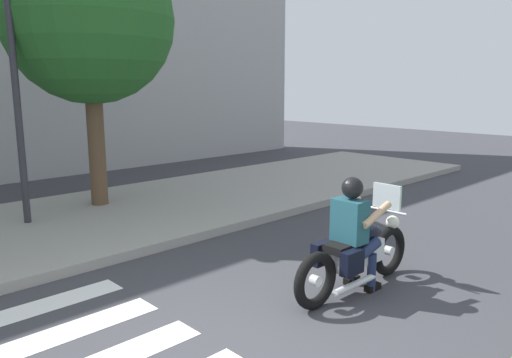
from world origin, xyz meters
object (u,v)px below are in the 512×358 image
street_lamp (14,68)px  motorcycle (356,254)px  tree_near_rack (89,19)px  rider (354,226)px

street_lamp → motorcycle: bearing=-70.0°
tree_near_rack → rider: bearing=-86.4°
motorcycle → rider: size_ratio=1.50×
motorcycle → street_lamp: street_lamp is taller
motorcycle → rider: rider is taller
motorcycle → street_lamp: 6.31m
street_lamp → tree_near_rack: 1.87m
rider → tree_near_rack: 6.60m
motorcycle → tree_near_rack: (-0.44, 5.91, 3.29)m
rider → street_lamp: bearing=109.3°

